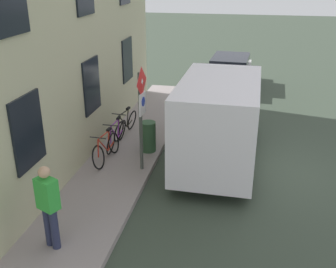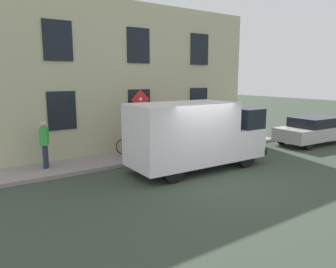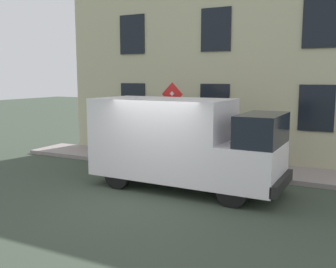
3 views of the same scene
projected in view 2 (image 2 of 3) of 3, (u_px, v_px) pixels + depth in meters
name	position (u px, v px, depth m)	size (l,w,h in m)	color
ground_plane	(207.00, 178.00, 10.89)	(80.00, 80.00, 0.00)	#364234
sidewalk_slab	(150.00, 154.00, 13.92)	(1.90, 14.54, 0.14)	gray
building_facade	(135.00, 79.00, 14.40)	(0.75, 12.54, 6.59)	#B8B68F
sign_post_stacked	(141.00, 115.00, 12.50)	(0.16, 0.56, 2.67)	#474C47
delivery_van	(195.00, 134.00, 11.73)	(2.12, 5.37, 2.50)	white
parked_hatchback	(313.00, 130.00, 16.33)	(1.97, 4.09, 1.38)	#BAB8B3
bicycle_black	(169.00, 140.00, 14.87)	(0.46, 1.72, 0.89)	black
bicycle_purple	(152.00, 142.00, 14.35)	(0.46, 1.71, 0.89)	black
bicycle_red	(134.00, 144.00, 13.84)	(0.46, 1.72, 0.89)	black
pedestrian	(45.00, 143.00, 11.46)	(0.47, 0.40, 1.72)	#262B47
litter_bin	(163.00, 144.00, 13.49)	(0.44, 0.44, 0.90)	#2D5133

